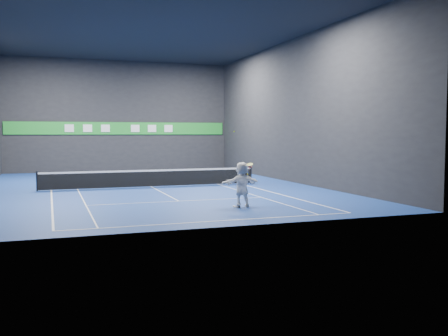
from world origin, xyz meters
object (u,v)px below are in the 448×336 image
object	(u,v)px
tennis_racket	(249,166)
tennis_ball	(234,132)
player	(242,184)
tennis_net	(152,178)

from	to	relation	value
tennis_racket	tennis_ball	bearing A→B (deg)	162.76
player	tennis_net	bearing A→B (deg)	-87.33
tennis_ball	tennis_racket	size ratio (longest dim) A/B	0.12
player	tennis_racket	world-z (taller)	player
player	tennis_racket	distance (m)	0.82
tennis_net	tennis_racket	xyz separation A→B (m)	(2.39, -8.98, 1.16)
tennis_ball	tennis_racket	bearing A→B (deg)	-17.24
tennis_net	player	bearing A→B (deg)	-77.15
tennis_ball	player	bearing A→B (deg)	-41.17
tennis_ball	tennis_net	size ratio (longest dim) A/B	0.01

